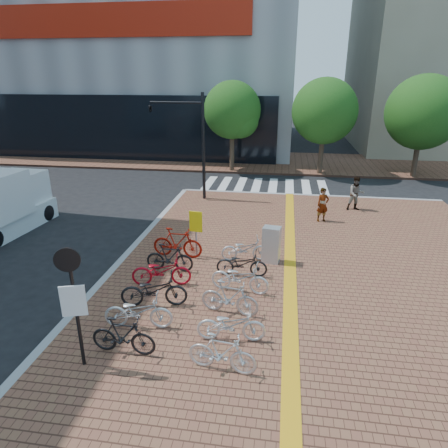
% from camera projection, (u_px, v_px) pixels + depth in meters
% --- Properties ---
extents(ground, '(120.00, 120.00, 0.00)m').
position_uv_depth(ground, '(220.00, 311.00, 11.47)').
color(ground, black).
rests_on(ground, ground).
extents(kerb_north, '(14.00, 0.25, 0.15)m').
position_uv_depth(kerb_north, '(308.00, 196.00, 22.13)').
color(kerb_north, gray).
rests_on(kerb_north, ground).
extents(far_sidewalk, '(70.00, 8.00, 0.15)m').
position_uv_depth(far_sidewalk, '(263.00, 162.00, 30.90)').
color(far_sidewalk, brown).
rests_on(far_sidewalk, ground).
extents(crosswalk, '(7.50, 4.00, 0.01)m').
position_uv_depth(crosswalk, '(265.00, 186.00, 24.37)').
color(crosswalk, silver).
rests_on(crosswalk, ground).
extents(street_trees, '(16.20, 4.60, 6.35)m').
position_uv_depth(street_trees, '(341.00, 113.00, 25.49)').
color(street_trees, '#38281E').
rests_on(street_trees, far_sidewalk).
extents(bike_0, '(1.60, 0.50, 0.95)m').
position_uv_depth(bike_0, '(123.00, 336.00, 9.35)').
color(bike_0, black).
rests_on(bike_0, sidewalk).
extents(bike_1, '(1.85, 0.81, 0.94)m').
position_uv_depth(bike_1, '(138.00, 311.00, 10.33)').
color(bike_1, silver).
rests_on(bike_1, sidewalk).
extents(bike_2, '(1.98, 1.02, 0.99)m').
position_uv_depth(bike_2, '(154.00, 290.00, 11.30)').
color(bike_2, black).
rests_on(bike_2, sidewalk).
extents(bike_3, '(1.94, 0.98, 0.97)m').
position_uv_depth(bike_3, '(161.00, 271.00, 12.44)').
color(bike_3, '#B10C1C').
rests_on(bike_3, sidewalk).
extents(bike_4, '(1.62, 0.47, 0.97)m').
position_uv_depth(bike_4, '(170.00, 258.00, 13.35)').
color(bike_4, black).
rests_on(bike_4, sidewalk).
extents(bike_5, '(1.86, 0.62, 1.10)m').
position_uv_depth(bike_5, '(177.00, 243.00, 14.37)').
color(bike_5, '#9D160B').
rests_on(bike_5, sidewalk).
extents(bike_6, '(1.62, 0.65, 0.94)m').
position_uv_depth(bike_6, '(222.00, 353.00, 8.78)').
color(bike_6, silver).
rests_on(bike_6, sidewalk).
extents(bike_7, '(1.76, 0.76, 0.90)m').
position_uv_depth(bike_7, '(231.00, 324.00, 9.83)').
color(bike_7, silver).
rests_on(bike_7, sidewalk).
extents(bike_8, '(1.69, 0.73, 0.99)m').
position_uv_depth(bike_8, '(230.00, 298.00, 10.92)').
color(bike_8, '#A3A3A7').
rests_on(bike_8, sidewalk).
extents(bike_9, '(1.87, 0.89, 0.95)m').
position_uv_depth(bike_9, '(240.00, 278.00, 12.05)').
color(bike_9, silver).
rests_on(bike_9, sidewalk).
extents(bike_10, '(1.68, 0.61, 0.88)m').
position_uv_depth(bike_10, '(242.00, 264.00, 13.03)').
color(bike_10, black).
rests_on(bike_10, sidewalk).
extents(bike_11, '(1.75, 0.89, 0.88)m').
position_uv_depth(bike_11, '(245.00, 249.00, 14.13)').
color(bike_11, '#BBBAC0').
rests_on(bike_11, sidewalk).
extents(pedestrian_a, '(0.66, 0.56, 1.54)m').
position_uv_depth(pedestrian_a, '(323.00, 205.00, 17.86)').
color(pedestrian_a, gray).
rests_on(pedestrian_a, sidewalk).
extents(pedestrian_b, '(0.88, 0.73, 1.65)m').
position_uv_depth(pedestrian_b, '(356.00, 194.00, 19.35)').
color(pedestrian_b, '#4B4E5F').
rests_on(pedestrian_b, sidewalk).
extents(utility_box, '(0.66, 0.53, 1.30)m').
position_uv_depth(utility_box, '(271.00, 245.00, 13.94)').
color(utility_box, '#BBBCC0').
rests_on(utility_box, sidewalk).
extents(yellow_sign, '(0.47, 0.14, 1.74)m').
position_uv_depth(yellow_sign, '(196.00, 226.00, 14.13)').
color(yellow_sign, '#B7B7BC').
rests_on(yellow_sign, sidewalk).
extents(notice_sign, '(0.53, 0.20, 2.93)m').
position_uv_depth(notice_sign, '(73.00, 294.00, 8.46)').
color(notice_sign, black).
rests_on(notice_sign, sidewalk).
extents(traffic_light_pole, '(2.92, 1.13, 5.44)m').
position_uv_depth(traffic_light_pole, '(179.00, 127.00, 20.35)').
color(traffic_light_pole, black).
rests_on(traffic_light_pole, sidewalk).
extents(box_truck, '(2.32, 4.75, 2.68)m').
position_uv_depth(box_truck, '(0.00, 204.00, 16.82)').
color(box_truck, white).
rests_on(box_truck, ground).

